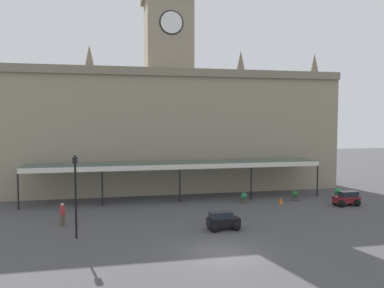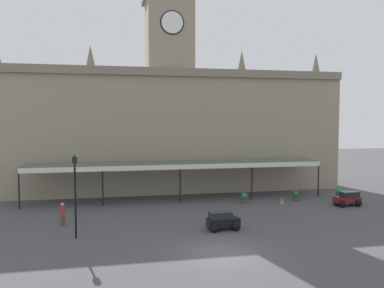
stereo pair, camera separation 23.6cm
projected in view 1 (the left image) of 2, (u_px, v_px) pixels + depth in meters
The scene contains 11 objects.
ground_plane at pixel (222, 254), 21.79m from camera, with size 140.00×140.00×0.00m, color #484749.
station_building at pixel (168, 125), 41.87m from camera, with size 36.62×7.23×21.33m.
entrance_canopy at pixel (177, 164), 36.40m from camera, with size 27.92×3.26×3.58m.
car_maroon_estate at pixel (347, 199), 34.03m from camera, with size 2.26×1.55×1.27m.
car_black_estate at pixel (223, 222), 26.55m from camera, with size 2.29×1.62×1.27m.
pedestrian_near_entrance at pixel (62, 213), 27.45m from camera, with size 0.37×0.34×1.67m.
victorian_lamppost at pixel (76, 187), 24.39m from camera, with size 0.30×0.30×5.42m.
traffic_cone at pixel (281, 200), 34.91m from camera, with size 0.40×0.40×0.57m, color orange.
planter_by_canopy at pixel (295, 196), 36.07m from camera, with size 0.60×0.60×0.96m.
planter_near_kerb at pixel (338, 193), 37.40m from camera, with size 0.60×0.60×0.96m.
planter_forecourt_centre at pixel (244, 198), 35.06m from camera, with size 0.60×0.60×0.96m.
Camera 1 is at (-6.02, -20.55, 7.61)m, focal length 35.92 mm.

